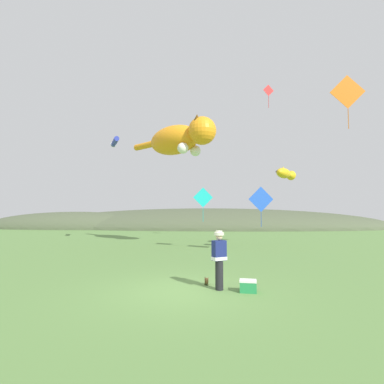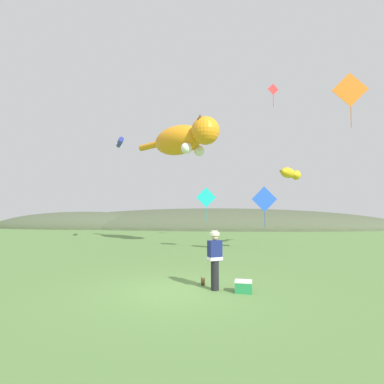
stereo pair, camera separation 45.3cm
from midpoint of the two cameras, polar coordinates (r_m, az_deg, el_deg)
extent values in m
plane|color=#5B8442|center=(9.32, -1.22, -18.39)|extent=(120.00, 120.00, 0.00)
ellipsoid|color=#4C563D|center=(42.27, 4.45, -6.78)|extent=(51.27, 15.48, 5.40)
ellipsoid|color=#4C563D|center=(43.40, -19.43, -6.51)|extent=(26.43, 7.37, 4.46)
cylinder|color=black|center=(9.39, 5.81, -15.51)|extent=(0.24, 0.24, 0.88)
cube|color=navy|center=(9.26, 5.78, -11.03)|extent=(0.47, 0.41, 0.60)
cube|color=white|center=(9.30, 5.79, -12.49)|extent=(0.49, 0.44, 0.10)
sphere|color=beige|center=(9.22, 5.77, -8.50)|extent=(0.20, 0.20, 0.20)
cylinder|color=beige|center=(9.21, 5.76, -7.94)|extent=(0.30, 0.30, 0.09)
cylinder|color=beige|center=(9.21, 5.76, -7.57)|extent=(0.20, 0.20, 0.07)
cylinder|color=olive|center=(10.04, 3.47, -16.57)|extent=(0.10, 0.19, 0.19)
cylinder|color=brown|center=(10.04, 3.17, -16.56)|extent=(0.02, 0.25, 0.25)
cylinder|color=brown|center=(10.04, 3.77, -16.57)|extent=(0.02, 0.25, 0.25)
cube|color=#268C4C|center=(9.29, 11.24, -17.43)|extent=(0.51, 0.37, 0.30)
cube|color=white|center=(9.25, 11.23, -16.34)|extent=(0.52, 0.38, 0.06)
ellipsoid|color=orange|center=(21.40, -2.11, 9.79)|extent=(4.71, 4.40, 2.03)
ellipsoid|color=white|center=(21.18, -1.73, 8.92)|extent=(2.92, 2.68, 1.11)
sphere|color=orange|center=(19.68, 3.25, 11.60)|extent=(1.82, 1.82, 1.82)
cone|color=#55330A|center=(20.22, 4.21, 13.14)|extent=(0.91, 0.91, 0.61)
cone|color=#55330A|center=(19.50, 2.24, 13.76)|extent=(0.91, 0.91, 0.61)
sphere|color=white|center=(20.62, 2.00, 7.86)|extent=(0.73, 0.73, 0.73)
sphere|color=white|center=(19.75, -0.43, 8.36)|extent=(0.73, 0.73, 0.73)
cylinder|color=orange|center=(23.83, -7.51, 8.69)|extent=(2.04, 1.77, 0.49)
ellipsoid|color=gold|center=(20.09, 18.43, 3.49)|extent=(1.57, 1.94, 0.65)
cone|color=gold|center=(21.25, 19.53, 3.14)|extent=(0.87, 0.85, 0.65)
cone|color=gold|center=(20.08, 18.36, 4.29)|extent=(0.42, 0.42, 0.30)
sphere|color=black|center=(19.62, 17.22, 3.79)|extent=(0.15, 0.15, 0.15)
cylinder|color=#2633A5|center=(23.60, -13.02, 9.22)|extent=(1.23, 2.08, 0.36)
torus|color=white|center=(24.63, -13.29, 8.68)|extent=(0.42, 0.24, 0.44)
cube|color=#19BFBF|center=(18.58, 3.41, -1.04)|extent=(1.21, 0.28, 1.24)
cylinder|color=black|center=(18.59, 3.42, -1.04)|extent=(0.82, 0.19, 0.02)
cube|color=#118585|center=(18.56, 3.43, -4.33)|extent=(0.03, 0.01, 0.90)
cube|color=red|center=(23.80, 15.76, 18.33)|extent=(0.81, 0.28, 0.85)
cylinder|color=black|center=(23.81, 15.75, 18.32)|extent=(0.55, 0.20, 0.02)
cube|color=maroon|center=(23.49, 15.79, 16.35)|extent=(0.03, 0.02, 0.90)
cube|color=blue|center=(18.49, 14.31, -1.33)|extent=(1.52, 0.27, 1.54)
cylinder|color=black|center=(18.51, 14.31, -1.33)|extent=(1.02, 0.19, 0.02)
cube|color=#1A3E97|center=(18.49, 14.37, -5.11)|extent=(0.03, 0.01, 0.90)
cube|color=orange|center=(15.32, 28.69, 16.74)|extent=(1.51, 0.07, 1.51)
cylinder|color=black|center=(15.33, 28.67, 16.73)|extent=(1.01, 0.05, 0.02)
cube|color=#A95011|center=(14.95, 28.83, 12.40)|extent=(0.03, 0.01, 0.90)
camera|label=1|loc=(0.23, -89.00, -0.06)|focal=28.00mm
camera|label=2|loc=(0.23, 91.00, 0.06)|focal=28.00mm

